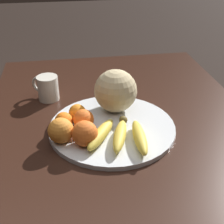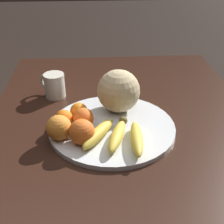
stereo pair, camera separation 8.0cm
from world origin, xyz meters
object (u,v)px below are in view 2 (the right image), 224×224
(orange_mid_center, at_px, (59,128))
(orange_back_left, at_px, (64,118))
(kitchen_table, at_px, (126,168))
(orange_front_right, at_px, (83,118))
(orange_front_left, at_px, (79,111))
(ceramic_mug, at_px, (54,85))
(fruit_bowl, at_px, (112,127))
(banana_bunch, at_px, (117,135))
(orange_back_right, at_px, (82,132))
(melon, at_px, (118,91))

(orange_mid_center, distance_m, orange_back_left, 0.07)
(kitchen_table, bearing_deg, orange_front_right, -117.55)
(orange_front_left, xyz_separation_m, ceramic_mug, (-0.19, -0.10, 0.00))
(fruit_bowl, height_order, orange_mid_center, orange_mid_center)
(banana_bunch, height_order, orange_front_right, orange_front_right)
(fruit_bowl, xyz_separation_m, orange_front_left, (-0.05, -0.11, 0.04))
(kitchen_table, height_order, banana_bunch, banana_bunch)
(kitchen_table, xyz_separation_m, fruit_bowl, (-0.07, -0.04, 0.11))
(kitchen_table, height_order, orange_back_right, orange_back_right)
(orange_front_right, height_order, orange_back_left, orange_front_right)
(melon, height_order, banana_bunch, melon)
(orange_back_left, bearing_deg, banana_bunch, 60.92)
(banana_bunch, bearing_deg, orange_back_left, -101.68)
(melon, relative_size, orange_mid_center, 1.92)
(banana_bunch, bearing_deg, melon, -168.50)
(banana_bunch, distance_m, orange_back_right, 0.10)
(orange_back_right, bearing_deg, melon, 146.71)
(orange_front_right, distance_m, orange_back_left, 0.06)
(kitchen_table, height_order, melon, melon)
(melon, bearing_deg, orange_front_left, -69.99)
(orange_front_right, bearing_deg, ceramic_mug, -154.90)
(orange_front_right, height_order, ceramic_mug, ceramic_mug)
(orange_back_left, height_order, orange_back_right, orange_back_right)
(orange_back_right, bearing_deg, banana_bunch, 91.77)
(orange_back_left, bearing_deg, orange_back_right, 32.15)
(kitchen_table, height_order, orange_front_left, orange_front_left)
(orange_front_right, bearing_deg, kitchen_table, 62.45)
(banana_bunch, xyz_separation_m, orange_front_left, (-0.13, -0.12, 0.01))
(kitchen_table, relative_size, banana_bunch, 7.08)
(fruit_bowl, height_order, ceramic_mug, ceramic_mug)
(fruit_bowl, xyz_separation_m, melon, (-0.10, 0.03, 0.08))
(orange_front_left, height_order, orange_back_right, orange_back_right)
(orange_mid_center, xyz_separation_m, orange_back_right, (0.03, 0.07, -0.00))
(orange_front_right, bearing_deg, orange_front_left, -162.62)
(fruit_bowl, height_order, orange_back_right, orange_back_right)
(kitchen_table, bearing_deg, ceramic_mug, -141.88)
(fruit_bowl, height_order, orange_front_left, orange_front_left)
(orange_front_left, bearing_deg, orange_front_right, 17.38)
(orange_back_left, bearing_deg, kitchen_table, 68.33)
(ceramic_mug, bearing_deg, banana_bunch, 33.25)
(banana_bunch, xyz_separation_m, orange_front_right, (-0.08, -0.10, 0.01))
(kitchen_table, distance_m, fruit_bowl, 0.14)
(melon, relative_size, banana_bunch, 0.72)
(kitchen_table, bearing_deg, melon, -175.48)
(fruit_bowl, height_order, melon, melon)
(fruit_bowl, relative_size, orange_back_right, 5.32)
(orange_front_left, bearing_deg, fruit_bowl, 64.84)
(melon, bearing_deg, ceramic_mug, -121.97)
(melon, bearing_deg, kitchen_table, 4.52)
(fruit_bowl, xyz_separation_m, banana_bunch, (0.08, 0.01, 0.03))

